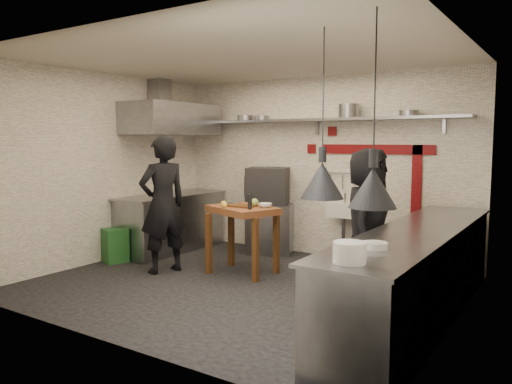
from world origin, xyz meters
The scene contains 47 objects.
floor centered at (0.00, 0.00, 0.00)m, with size 5.00×5.00×0.00m, color black.
ceiling centered at (0.00, 0.00, 2.80)m, with size 5.00×5.00×0.00m, color beige.
wall_back centered at (0.00, 2.10, 1.40)m, with size 5.00×0.04×2.80m, color white.
wall_front centered at (0.00, -2.10, 1.40)m, with size 5.00×0.04×2.80m, color white.
wall_left centered at (-2.50, 0.00, 1.40)m, with size 0.04×4.20×2.80m, color white.
wall_right centered at (2.50, 0.00, 1.40)m, with size 0.04×4.20×2.80m, color white.
red_band_horiz centered at (0.95, 2.08, 1.68)m, with size 1.70×0.02×0.14m, color #600A0E.
red_band_vert centered at (1.55, 2.08, 1.20)m, with size 0.14×0.02×1.10m, color #600A0E.
red_tile_a centered at (0.25, 2.08, 1.95)m, with size 0.14×0.02×0.14m, color #600A0E.
red_tile_b centered at (-0.10, 2.08, 1.68)m, with size 0.14×0.02×0.14m, color #600A0E.
back_shelf centered at (0.00, 1.92, 2.12)m, with size 4.60×0.34×0.04m, color slate.
shelf_bracket_left centered at (-1.90, 2.07, 2.02)m, with size 0.04×0.06×0.24m, color slate.
shelf_bracket_mid centered at (0.00, 2.07, 2.02)m, with size 0.04×0.06×0.24m, color slate.
shelf_bracket_right centered at (1.90, 2.07, 2.02)m, with size 0.04×0.06×0.24m, color slate.
pan_far_left centered at (-1.26, 1.92, 2.19)m, with size 0.26×0.26×0.09m, color slate.
pan_mid_left centered at (-0.93, 1.92, 2.18)m, with size 0.25×0.25×0.07m, color slate.
stock_pot centered at (0.58, 1.92, 2.24)m, with size 0.30×0.30×0.20m, color slate.
pan_right centered at (1.46, 1.92, 2.18)m, with size 0.27×0.27×0.08m, color slate.
oven_stand centered at (-0.69, 1.81, 0.40)m, with size 0.71×0.65×0.80m, color slate.
combi_oven centered at (-0.70, 1.75, 1.09)m, with size 0.63×0.59×0.58m, color black.
oven_door centered at (-0.70, 1.49, 1.09)m, with size 0.46×0.03×0.46m, color #600A0E.
oven_glass centered at (-0.75, 1.50, 1.09)m, with size 0.39×0.02×0.34m, color black.
hand_sink centered at (0.55, 1.92, 0.78)m, with size 0.46×0.34×0.22m, color silver.
sink_tap centered at (0.55, 1.92, 0.96)m, with size 0.03×0.03×0.14m, color slate.
sink_drain centered at (0.55, 1.88, 0.34)m, with size 0.06×0.06×0.66m, color slate.
utensil_rail centered at (0.55, 2.06, 1.32)m, with size 0.02×0.02×0.90m, color slate.
counter_right centered at (2.15, 0.00, 0.45)m, with size 0.70×3.80×0.90m, color slate.
counter_right_top centered at (2.15, 0.00, 0.92)m, with size 0.76×3.90×0.03m, color slate.
plate_stack centered at (2.12, -1.68, 1.01)m, with size 0.24×0.24×0.15m, color silver.
small_bowl_right centered at (2.10, -1.11, 0.96)m, with size 0.22×0.22×0.05m, color silver.
counter_left centered at (-2.15, 1.05, 0.45)m, with size 0.70×1.90×0.90m, color slate.
counter_left_top centered at (-2.15, 1.05, 0.92)m, with size 0.76×2.00×0.03m, color slate.
extractor_hood centered at (-2.10, 1.05, 2.15)m, with size 0.78×1.60×0.50m, color slate.
hood_duct centered at (-2.35, 1.05, 2.55)m, with size 0.28×0.28×0.50m, color slate.
green_bin centered at (-2.29, -0.01, 0.25)m, with size 0.32×0.32×0.50m, color #1E5722.
prep_table centered at (-0.33, 0.50, 0.46)m, with size 0.92×0.64×0.92m, color brown, non-canonical shape.
cutting_board centered at (-0.34, 0.48, 0.93)m, with size 0.37×0.26×0.03m, color #4C2B13.
pepper_mill centered at (-0.09, 0.32, 1.02)m, with size 0.05×0.05×0.20m, color black.
lemon_a centered at (-0.54, 0.35, 0.96)m, with size 0.08×0.08×0.08m, color gold.
lemon_b centered at (-0.45, 0.26, 0.96)m, with size 0.07×0.07×0.07m, color gold.
veg_ball centered at (-0.22, 0.63, 0.97)m, with size 0.11×0.11×0.11m, color olive.
steel_tray centered at (-0.57, 0.58, 0.94)m, with size 0.20×0.13×0.03m, color slate.
bowl centered at (-0.02, 0.59, 0.95)m, with size 0.18×0.18×0.06m, color silver.
heat_lamp_near centered at (1.52, -0.91, 2.04)m, with size 0.39×0.39×1.52m, color black, non-canonical shape.
heat_lamp_far centered at (2.14, -1.29, 2.04)m, with size 0.37×0.37×1.51m, color black, non-canonical shape.
chef_left centered at (-1.28, -0.04, 0.94)m, with size 0.69×0.45×1.88m, color black.
chef_right centered at (1.40, 0.57, 0.86)m, with size 0.84×0.55×1.72m, color black.
Camera 1 is at (3.48, -4.99, 1.80)m, focal length 35.00 mm.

